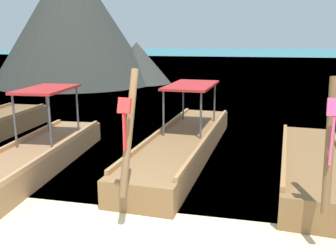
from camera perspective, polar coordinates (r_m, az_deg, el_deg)
The scene contains 6 objects.
ground at distance 5.76m, azimuth -7.56°, elevation -17.82°, with size 120.00×120.00×0.00m, color beige.
sea_water at distance 65.92m, azimuth 11.55°, elevation 10.42°, with size 120.00×120.00×0.00m, color #147A89.
longtail_boat_yellow_ribbon at distance 9.20m, azimuth -19.35°, elevation -4.15°, with size 1.61×5.79×2.44m.
longtail_boat_red_ribbon at distance 9.61m, azimuth 2.36°, elevation -2.66°, with size 1.76×7.56×2.51m.
longtail_boat_pink_ribbon at distance 8.55m, azimuth 21.19°, elevation -5.81°, with size 1.65×5.49×2.45m.
karst_rock at distance 26.29m, azimuth -13.92°, elevation 15.39°, with size 11.76×10.74×8.45m.
Camera 1 is at (1.80, -4.60, 2.96)m, focal length 39.71 mm.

